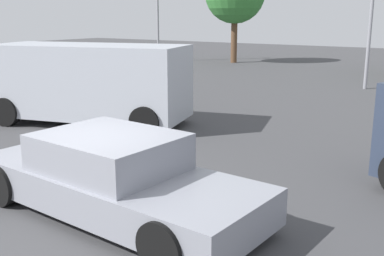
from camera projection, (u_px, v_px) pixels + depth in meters
ground_plane at (87, 213)px, 6.91m from camera, size 80.00×80.00×0.00m
sedan_foreground at (114, 178)px, 6.79m from camera, size 4.72×2.07×1.20m
dog at (24, 156)px, 8.88m from camera, size 0.37×0.55×0.40m
van_white at (90, 81)px, 12.40m from camera, size 5.52×3.38×2.11m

